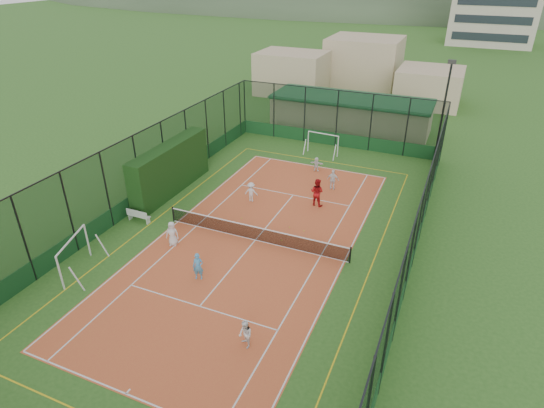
# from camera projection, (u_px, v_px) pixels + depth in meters

# --- Properties ---
(ground) EXTENTS (300.00, 300.00, 0.00)m
(ground) POSITION_uv_depth(u_px,v_px,m) (255.00, 240.00, 27.26)
(ground) COLOR #2C5B1F
(ground) RESTS_ON ground
(court_slab) EXTENTS (11.17, 23.97, 0.01)m
(court_slab) POSITION_uv_depth(u_px,v_px,m) (255.00, 240.00, 27.26)
(court_slab) COLOR #C2462B
(court_slab) RESTS_ON ground
(tennis_net) EXTENTS (11.67, 0.12, 1.06)m
(tennis_net) POSITION_uv_depth(u_px,v_px,m) (255.00, 233.00, 27.01)
(tennis_net) COLOR black
(tennis_net) RESTS_ON ground
(perimeter_fence) EXTENTS (18.12, 34.12, 5.00)m
(perimeter_fence) POSITION_uv_depth(u_px,v_px,m) (255.00, 204.00, 26.06)
(perimeter_fence) COLOR black
(perimeter_fence) RESTS_ON ground
(floodlight_ne) EXTENTS (0.60, 0.26, 8.25)m
(floodlight_ne) POSITION_uv_depth(u_px,v_px,m) (443.00, 114.00, 35.71)
(floodlight_ne) COLOR black
(floodlight_ne) RESTS_ON ground
(clubhouse) EXTENTS (15.20, 7.20, 3.15)m
(clubhouse) POSITION_uv_depth(u_px,v_px,m) (350.00, 113.00, 44.27)
(clubhouse) COLOR tan
(clubhouse) RESTS_ON ground
(distant_hills) EXTENTS (200.00, 60.00, 24.00)m
(distant_hills) POSITION_uv_depth(u_px,v_px,m) (449.00, 9.00, 148.36)
(distant_hills) COLOR #384C33
(distant_hills) RESTS_ON ground
(hedge_left) EXTENTS (1.21, 8.10, 3.54)m
(hedge_left) POSITION_uv_depth(u_px,v_px,m) (171.00, 168.00, 32.21)
(hedge_left) COLOR black
(hedge_left) RESTS_ON ground
(white_bench) EXTENTS (1.60, 0.45, 0.90)m
(white_bench) POSITION_uv_depth(u_px,v_px,m) (139.00, 215.00, 29.02)
(white_bench) COLOR white
(white_bench) RESTS_ON ground
(futsal_goal_near) EXTENTS (3.27, 1.83, 2.03)m
(futsal_goal_near) POSITION_uv_depth(u_px,v_px,m) (75.00, 256.00, 24.09)
(futsal_goal_near) COLOR white
(futsal_goal_near) RESTS_ON ground
(futsal_goal_far) EXTENTS (2.89, 1.05, 1.82)m
(futsal_goal_far) POSITION_uv_depth(u_px,v_px,m) (323.00, 144.00, 38.82)
(futsal_goal_far) COLOR white
(futsal_goal_far) RESTS_ON ground
(child_near_left) EXTENTS (0.86, 0.69, 1.53)m
(child_near_left) POSITION_uv_depth(u_px,v_px,m) (172.00, 234.00, 26.47)
(child_near_left) COLOR silver
(child_near_left) RESTS_ON court_slab
(child_near_mid) EXTENTS (0.65, 0.54, 1.53)m
(child_near_mid) POSITION_uv_depth(u_px,v_px,m) (198.00, 266.00, 23.65)
(child_near_mid) COLOR #4898CE
(child_near_mid) RESTS_ON court_slab
(child_near_right) EXTENTS (0.84, 0.81, 1.36)m
(child_near_right) POSITION_uv_depth(u_px,v_px,m) (245.00, 334.00, 19.51)
(child_near_right) COLOR white
(child_near_right) RESTS_ON court_slab
(child_far_left) EXTENTS (0.99, 0.67, 1.41)m
(child_far_left) POSITION_uv_depth(u_px,v_px,m) (251.00, 192.00, 31.31)
(child_far_left) COLOR silver
(child_far_left) RESTS_ON court_slab
(child_far_right) EXTENTS (0.91, 0.41, 1.52)m
(child_far_right) POSITION_uv_depth(u_px,v_px,m) (333.00, 180.00, 32.90)
(child_far_right) COLOR white
(child_far_right) RESTS_ON court_slab
(child_far_back) EXTENTS (1.08, 0.38, 1.15)m
(child_far_back) POSITION_uv_depth(u_px,v_px,m) (316.00, 164.00, 35.83)
(child_far_back) COLOR white
(child_far_back) RESTS_ON court_slab
(coach) EXTENTS (1.05, 0.88, 1.95)m
(coach) POSITION_uv_depth(u_px,v_px,m) (317.00, 192.00, 30.69)
(coach) COLOR #B01215
(coach) RESTS_ON court_slab
(tennis_balls) EXTENTS (4.54, 1.63, 0.07)m
(tennis_balls) POSITION_uv_depth(u_px,v_px,m) (283.00, 231.00, 28.13)
(tennis_balls) COLOR #CCE033
(tennis_balls) RESTS_ON court_slab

